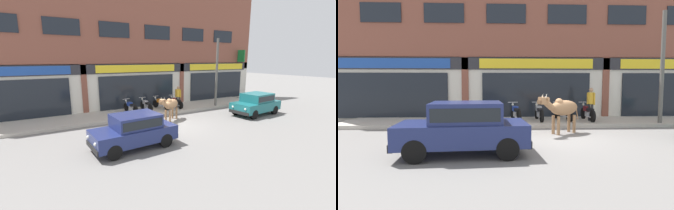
% 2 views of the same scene
% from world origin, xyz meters
% --- Properties ---
extents(ground_plane, '(90.00, 90.00, 0.00)m').
position_xyz_m(ground_plane, '(0.00, 0.00, 0.00)').
color(ground_plane, slate).
extents(sidewalk, '(19.00, 2.84, 0.18)m').
position_xyz_m(sidewalk, '(0.00, 3.62, 0.09)').
color(sidewalk, '#B7AFA3').
rests_on(sidewalk, ground).
extents(shop_building, '(23.00, 1.40, 9.44)m').
position_xyz_m(shop_building, '(0.01, 5.30, 4.50)').
color(shop_building, brown).
rests_on(shop_building, ground).
extents(cow, '(1.91, 1.34, 1.61)m').
position_xyz_m(cow, '(0.41, 0.99, 1.01)').
color(cow, '#936B47').
rests_on(cow, ground).
extents(car_0, '(3.70, 1.86, 1.46)m').
position_xyz_m(car_0, '(-3.07, -1.94, 0.81)').
color(car_0, black).
rests_on(car_0, ground).
extents(car_1, '(3.72, 1.90, 1.46)m').
position_xyz_m(car_1, '(6.25, -0.54, 0.81)').
color(car_1, black).
rests_on(car_1, ground).
extents(motorcycle_0, '(0.55, 1.80, 0.88)m').
position_xyz_m(motorcycle_0, '(-1.23, 3.47, 0.56)').
color(motorcycle_0, black).
rests_on(motorcycle_0, sidewalk).
extents(motorcycle_1, '(0.52, 1.81, 0.88)m').
position_xyz_m(motorcycle_1, '(-0.08, 3.50, 0.56)').
color(motorcycle_1, black).
rests_on(motorcycle_1, sidewalk).
extents(motorcycle_2, '(0.67, 1.78, 0.88)m').
position_xyz_m(motorcycle_2, '(1.12, 3.55, 0.56)').
color(motorcycle_2, black).
rests_on(motorcycle_2, sidewalk).
extents(motorcycle_3, '(0.52, 1.81, 0.88)m').
position_xyz_m(motorcycle_3, '(2.30, 3.42, 0.56)').
color(motorcycle_3, black).
rests_on(motorcycle_3, sidewalk).
extents(pedestrian, '(0.32, 0.45, 1.60)m').
position_xyz_m(pedestrian, '(2.39, 3.27, 1.16)').
color(pedestrian, '#2D2D33').
rests_on(pedestrian, sidewalk).
extents(utility_pole, '(0.18, 0.18, 5.05)m').
position_xyz_m(utility_pole, '(5.35, 2.50, 2.70)').
color(utility_pole, '#595651').
rests_on(utility_pole, sidewalk).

